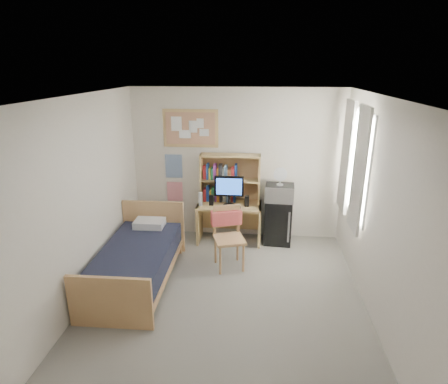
# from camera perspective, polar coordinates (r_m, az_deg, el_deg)

# --- Properties ---
(floor) EXTENTS (3.60, 4.20, 0.02)m
(floor) POSITION_cam_1_polar(r_m,az_deg,el_deg) (5.10, 0.12, -16.39)
(floor) COLOR gray
(floor) RESTS_ON ground
(ceiling) EXTENTS (3.60, 4.20, 0.02)m
(ceiling) POSITION_cam_1_polar(r_m,az_deg,el_deg) (4.19, 0.15, 14.30)
(ceiling) COLOR silver
(ceiling) RESTS_ON wall_back
(wall_back) EXTENTS (3.60, 0.04, 2.60)m
(wall_back) POSITION_cam_1_polar(r_m,az_deg,el_deg) (6.47, 1.89, 4.17)
(wall_back) COLOR silver
(wall_back) RESTS_ON floor
(wall_front) EXTENTS (3.60, 0.04, 2.60)m
(wall_front) POSITION_cam_1_polar(r_m,az_deg,el_deg) (2.65, -4.39, -19.11)
(wall_front) COLOR silver
(wall_front) RESTS_ON floor
(wall_left) EXTENTS (0.04, 4.20, 2.60)m
(wall_left) POSITION_cam_1_polar(r_m,az_deg,el_deg) (4.97, -21.01, -1.64)
(wall_left) COLOR silver
(wall_left) RESTS_ON floor
(wall_right) EXTENTS (0.04, 4.20, 2.60)m
(wall_right) POSITION_cam_1_polar(r_m,az_deg,el_deg) (4.68, 22.70, -3.10)
(wall_right) COLOR silver
(wall_right) RESTS_ON floor
(window_unit) EXTENTS (0.10, 1.40, 1.70)m
(window_unit) POSITION_cam_1_polar(r_m,az_deg,el_deg) (5.68, 19.25, 4.18)
(window_unit) COLOR white
(window_unit) RESTS_ON wall_right
(curtain_left) EXTENTS (0.04, 0.55, 1.70)m
(curtain_left) POSITION_cam_1_polar(r_m,az_deg,el_deg) (5.30, 19.89, 3.12)
(curtain_left) COLOR beige
(curtain_left) RESTS_ON wall_right
(curtain_right) EXTENTS (0.04, 0.55, 1.70)m
(curtain_right) POSITION_cam_1_polar(r_m,az_deg,el_deg) (6.05, 18.13, 5.14)
(curtain_right) COLOR beige
(curtain_right) RESTS_ON wall_right
(bulletin_board) EXTENTS (0.94, 0.03, 0.64)m
(bulletin_board) POSITION_cam_1_polar(r_m,az_deg,el_deg) (6.43, -5.12, 9.64)
(bulletin_board) COLOR tan
(bulletin_board) RESTS_ON wall_back
(poster_wave) EXTENTS (0.30, 0.01, 0.42)m
(poster_wave) POSITION_cam_1_polar(r_m,az_deg,el_deg) (6.64, -7.67, 3.92)
(poster_wave) COLOR #255497
(poster_wave) RESTS_ON wall_back
(poster_japan) EXTENTS (0.28, 0.01, 0.36)m
(poster_japan) POSITION_cam_1_polar(r_m,az_deg,el_deg) (6.77, -7.50, 0.07)
(poster_japan) COLOR red
(poster_japan) RESTS_ON wall_back
(desk) EXTENTS (1.09, 0.54, 0.68)m
(desk) POSITION_cam_1_polar(r_m,az_deg,el_deg) (6.51, 0.80, -4.69)
(desk) COLOR tan
(desk) RESTS_ON floor
(desk_chair) EXTENTS (0.60, 0.60, 0.95)m
(desk_chair) POSITION_cam_1_polar(r_m,az_deg,el_deg) (5.62, 0.80, -7.14)
(desk_chair) COLOR tan
(desk_chair) RESTS_ON floor
(mini_fridge) EXTENTS (0.48, 0.48, 0.77)m
(mini_fridge) POSITION_cam_1_polar(r_m,az_deg,el_deg) (6.52, 8.23, -4.41)
(mini_fridge) COLOR black
(mini_fridge) RESTS_ON floor
(bed) EXTENTS (0.98, 1.93, 0.53)m
(bed) POSITION_cam_1_polar(r_m,az_deg,el_deg) (5.49, -13.20, -10.83)
(bed) COLOR black
(bed) RESTS_ON floor
(hutch) EXTENTS (1.02, 0.26, 0.83)m
(hutch) POSITION_cam_1_polar(r_m,az_deg,el_deg) (6.39, 0.94, 2.08)
(hutch) COLOR tan
(hutch) RESTS_ON desk
(monitor) EXTENTS (0.49, 0.04, 0.52)m
(monitor) POSITION_cam_1_polar(r_m,az_deg,el_deg) (6.24, 0.78, 0.14)
(monitor) COLOR black
(monitor) RESTS_ON desk
(keyboard) EXTENTS (0.41, 0.13, 0.02)m
(keyboard) POSITION_cam_1_polar(r_m,az_deg,el_deg) (6.19, 0.66, -2.45)
(keyboard) COLOR black
(keyboard) RESTS_ON desk
(speaker_left) EXTENTS (0.07, 0.07, 0.18)m
(speaker_left) POSITION_cam_1_polar(r_m,az_deg,el_deg) (6.33, -1.94, -1.25)
(speaker_left) COLOR black
(speaker_left) RESTS_ON desk
(speaker_right) EXTENTS (0.07, 0.07, 0.18)m
(speaker_right) POSITION_cam_1_polar(r_m,az_deg,el_deg) (6.28, 3.50, -1.40)
(speaker_right) COLOR black
(speaker_right) RESTS_ON desk
(water_bottle) EXTENTS (0.07, 0.07, 0.23)m
(water_bottle) POSITION_cam_1_polar(r_m,az_deg,el_deg) (6.30, -3.61, -1.07)
(water_bottle) COLOR silver
(water_bottle) RESTS_ON desk
(hoodie) EXTENTS (0.48, 0.28, 0.22)m
(hoodie) POSITION_cam_1_polar(r_m,az_deg,el_deg) (5.69, 0.36, -3.91)
(hoodie) COLOR #E55A57
(hoodie) RESTS_ON desk_chair
(microwave) EXTENTS (0.49, 0.39, 0.27)m
(microwave) POSITION_cam_1_polar(r_m,az_deg,el_deg) (6.32, 8.45, -0.10)
(microwave) COLOR silver
(microwave) RESTS_ON mini_fridge
(desk_fan) EXTENTS (0.23, 0.23, 0.27)m
(desk_fan) POSITION_cam_1_polar(r_m,az_deg,el_deg) (6.23, 8.57, 2.27)
(desk_fan) COLOR silver
(desk_fan) RESTS_ON microwave
(pillow) EXTENTS (0.46, 0.33, 0.11)m
(pillow) POSITION_cam_1_polar(r_m,az_deg,el_deg) (5.99, -11.28, -4.70)
(pillow) COLOR silver
(pillow) RESTS_ON bed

